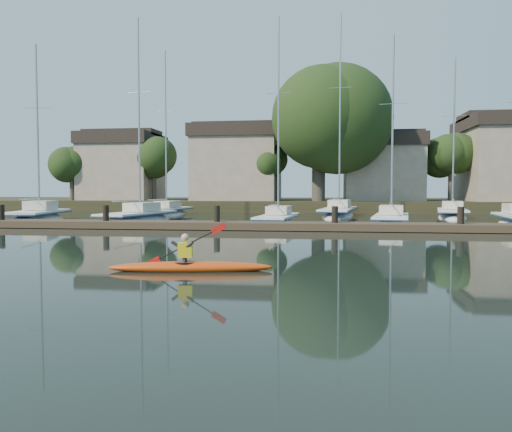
# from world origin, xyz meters

# --- Properties ---
(ground) EXTENTS (160.00, 160.00, 0.00)m
(ground) POSITION_xyz_m (0.00, 0.00, 0.00)
(ground) COLOR black
(ground) RESTS_ON ground
(kayak) EXTENTS (4.11, 1.17, 1.30)m
(kayak) POSITION_xyz_m (-0.85, 0.85, 0.16)
(kayak) COLOR #B4430D
(kayak) RESTS_ON ground
(dock) EXTENTS (34.00, 2.00, 1.80)m
(dock) POSITION_xyz_m (0.00, 14.00, 0.20)
(dock) COLOR #453627
(dock) RESTS_ON ground
(sailboat_0) EXTENTS (3.71, 8.36, 12.82)m
(sailboat_0) POSITION_xyz_m (-16.00, 19.19, -0.21)
(sailboat_0) COLOR white
(sailboat_0) RESTS_ON ground
(sailboat_1) EXTENTS (3.37, 8.80, 14.04)m
(sailboat_1) POSITION_xyz_m (-9.12, 19.00, -0.19)
(sailboat_1) COLOR white
(sailboat_1) RESTS_ON ground
(sailboat_2) EXTENTS (2.46, 8.07, 13.17)m
(sailboat_2) POSITION_xyz_m (-0.22, 17.97, -0.16)
(sailboat_2) COLOR white
(sailboat_2) RESTS_ON ground
(sailboat_3) EXTENTS (3.15, 7.68, 12.04)m
(sailboat_3) POSITION_xyz_m (6.30, 18.21, -0.18)
(sailboat_3) COLOR white
(sailboat_3) RESTS_ON ground
(sailboat_5) EXTENTS (3.06, 8.72, 14.13)m
(sailboat_5) POSITION_xyz_m (-9.96, 27.02, -0.18)
(sailboat_5) COLOR white
(sailboat_5) RESTS_ON ground
(sailboat_6) EXTENTS (3.66, 10.71, 16.70)m
(sailboat_6) POSITION_xyz_m (3.60, 27.28, -0.19)
(sailboat_6) COLOR white
(sailboat_6) RESTS_ON ground
(sailboat_7) EXTENTS (3.68, 8.19, 12.80)m
(sailboat_7) POSITION_xyz_m (11.73, 26.62, -0.19)
(sailboat_7) COLOR white
(sailboat_7) RESTS_ON ground
(shore) EXTENTS (90.00, 25.25, 12.75)m
(shore) POSITION_xyz_m (1.61, 40.29, 3.23)
(shore) COLOR #212E17
(shore) RESTS_ON ground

